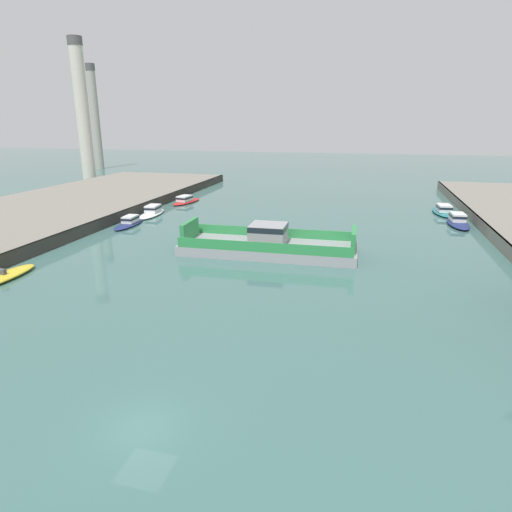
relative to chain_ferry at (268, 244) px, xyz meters
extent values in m
plane|color=#3D6660|center=(0.50, -30.71, -1.05)|extent=(400.00, 400.00, 0.00)
cube|color=#423D38|center=(-25.05, -10.71, -0.25)|extent=(0.30, 140.00, 1.60)
cube|color=#939399|center=(0.00, 0.00, -0.50)|extent=(20.00, 7.24, 1.10)
cube|color=#2D8947|center=(-0.07, 3.36, 0.60)|extent=(19.07, 0.51, 1.10)
cube|color=#2D8947|center=(0.07, -3.36, 0.60)|extent=(19.07, 0.51, 1.10)
cube|color=#939399|center=(0.00, 0.00, 1.20)|extent=(4.05, 3.84, 2.30)
cube|color=black|center=(0.00, 0.00, 2.00)|extent=(4.09, 3.88, 0.60)
cube|color=#2D8947|center=(9.43, 0.19, 1.15)|extent=(0.60, 4.80, 2.20)
cube|color=#2D8947|center=(-9.43, -0.19, 1.15)|extent=(0.60, 4.80, 2.20)
ellipsoid|color=white|center=(-22.79, 16.28, -0.83)|extent=(3.36, 8.57, 0.44)
cube|color=silver|center=(-22.85, 16.91, -0.06)|extent=(2.09, 3.08, 1.09)
cube|color=black|center=(-22.85, 16.91, 0.07)|extent=(2.15, 3.17, 0.33)
ellipsoid|color=yellow|center=(-22.57, -14.75, -0.76)|extent=(2.31, 8.00, 0.59)
cube|color=#4C4C51|center=(-22.57, -14.75, -0.21)|extent=(0.80, 0.40, 0.50)
ellipsoid|color=#237075|center=(22.76, 29.04, -0.81)|extent=(3.37, 8.55, 0.48)
cube|color=silver|center=(22.80, 28.42, -0.01)|extent=(2.15, 3.06, 1.14)
cube|color=black|center=(22.80, 28.42, 0.14)|extent=(2.21, 3.15, 0.34)
ellipsoid|color=red|center=(-21.86, 28.31, -0.85)|extent=(3.85, 8.58, 0.39)
cube|color=silver|center=(-21.94, 27.69, -0.16)|extent=(2.28, 3.14, 1.00)
cube|color=black|center=(-21.94, 27.69, -0.03)|extent=(2.35, 3.23, 0.30)
ellipsoid|color=navy|center=(23.60, 20.40, -0.77)|extent=(3.03, 8.27, 0.55)
cube|color=silver|center=(23.57, 21.01, 0.08)|extent=(1.98, 2.94, 1.15)
cube|color=black|center=(23.57, 21.01, 0.22)|extent=(2.04, 3.02, 0.35)
ellipsoid|color=navy|center=(-22.55, 8.66, -0.85)|extent=(2.65, 7.69, 0.41)
cube|color=silver|center=(-22.58, 9.23, -0.17)|extent=(1.72, 2.73, 0.95)
cube|color=black|center=(-22.58, 9.23, -0.05)|extent=(1.77, 2.81, 0.28)
cylinder|color=beige|center=(-58.89, 53.12, 15.80)|extent=(3.20, 3.20, 33.69)
cylinder|color=#4C4C4C|center=(-58.89, 53.12, 31.64)|extent=(3.46, 3.46, 2.00)
cylinder|color=#9E998E|center=(-72.26, 78.59, 14.45)|extent=(2.52, 2.52, 31.01)
cylinder|color=#4C4C4C|center=(-72.26, 78.59, 28.96)|extent=(2.72, 2.72, 2.00)
camera|label=1|loc=(10.35, -47.01, 13.39)|focal=30.86mm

